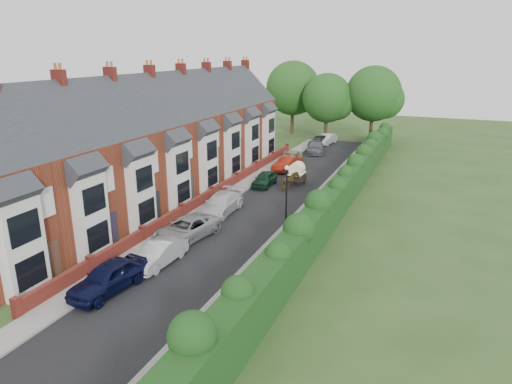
{
  "coord_description": "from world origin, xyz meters",
  "views": [
    {
      "loc": [
        12.52,
        -23.23,
        12.33
      ],
      "look_at": [
        0.13,
        6.64,
        2.2
      ],
      "focal_mm": 32.0,
      "sensor_mm": 36.0,
      "label": 1
    }
  ],
  "objects_px": {
    "car_silver_b": "(186,229)",
    "car_green": "(265,179)",
    "lamppost": "(286,193)",
    "horse": "(290,182)",
    "car_black": "(319,140)",
    "car_silver_a": "(159,254)",
    "car_beige": "(292,158)",
    "car_red": "(287,164)",
    "horse_cart": "(297,172)",
    "car_navy": "(109,277)",
    "car_grey": "(315,147)",
    "car_white": "(221,204)"
  },
  "relations": [
    {
      "from": "car_silver_a",
      "to": "car_beige",
      "type": "relative_size",
      "value": 0.88
    },
    {
      "from": "car_black",
      "to": "horse_cart",
      "type": "xyz_separation_m",
      "value": [
        2.85,
        -18.96,
        0.57
      ]
    },
    {
      "from": "car_silver_a",
      "to": "car_red",
      "type": "bearing_deg",
      "value": 93.04
    },
    {
      "from": "car_green",
      "to": "car_black",
      "type": "distance_m",
      "value": 20.52
    },
    {
      "from": "car_silver_b",
      "to": "car_green",
      "type": "relative_size",
      "value": 1.34
    },
    {
      "from": "car_red",
      "to": "car_beige",
      "type": "distance_m",
      "value": 3.19
    },
    {
      "from": "car_navy",
      "to": "horse_cart",
      "type": "relative_size",
      "value": 1.55
    },
    {
      "from": "car_navy",
      "to": "car_silver_b",
      "type": "bearing_deg",
      "value": 94.92
    },
    {
      "from": "car_grey",
      "to": "horse",
      "type": "bearing_deg",
      "value": -96.59
    },
    {
      "from": "car_navy",
      "to": "horse_cart",
      "type": "distance_m",
      "value": 23.23
    },
    {
      "from": "horse_cart",
      "to": "car_silver_b",
      "type": "bearing_deg",
      "value": -100.78
    },
    {
      "from": "car_silver_a",
      "to": "car_beige",
      "type": "xyz_separation_m",
      "value": [
        -0.66,
        27.26,
        -0.03
      ]
    },
    {
      "from": "car_red",
      "to": "car_white",
      "type": "bearing_deg",
      "value": -82.2
    },
    {
      "from": "car_navy",
      "to": "horse",
      "type": "bearing_deg",
      "value": 87.77
    },
    {
      "from": "lamppost",
      "to": "horse",
      "type": "height_order",
      "value": "lamppost"
    },
    {
      "from": "lamppost",
      "to": "horse_cart",
      "type": "bearing_deg",
      "value": 104.42
    },
    {
      "from": "lamppost",
      "to": "car_red",
      "type": "height_order",
      "value": "lamppost"
    },
    {
      "from": "car_red",
      "to": "horse_cart",
      "type": "height_order",
      "value": "horse_cart"
    },
    {
      "from": "car_silver_b",
      "to": "car_white",
      "type": "xyz_separation_m",
      "value": [
        -0.17,
        5.57,
        0.03
      ]
    },
    {
      "from": "car_navy",
      "to": "car_grey",
      "type": "xyz_separation_m",
      "value": [
        0.97,
        37.3,
        -0.08
      ]
    },
    {
      "from": "car_silver_b",
      "to": "car_beige",
      "type": "bearing_deg",
      "value": 100.39
    },
    {
      "from": "horse",
      "to": "car_silver_a",
      "type": "bearing_deg",
      "value": 101.68
    },
    {
      "from": "car_silver_b",
      "to": "car_grey",
      "type": "distance_m",
      "value": 29.68
    },
    {
      "from": "car_black",
      "to": "horse_cart",
      "type": "relative_size",
      "value": 1.33
    },
    {
      "from": "car_grey",
      "to": "horse_cart",
      "type": "height_order",
      "value": "horse_cart"
    },
    {
      "from": "car_silver_b",
      "to": "horse_cart",
      "type": "relative_size",
      "value": 1.74
    },
    {
      "from": "car_green",
      "to": "car_silver_b",
      "type": "bearing_deg",
      "value": -93.02
    },
    {
      "from": "car_red",
      "to": "horse",
      "type": "xyz_separation_m",
      "value": [
        2.58,
        -6.92,
        0.12
      ]
    },
    {
      "from": "horse",
      "to": "horse_cart",
      "type": "bearing_deg",
      "value": -70.21
    },
    {
      "from": "car_navy",
      "to": "car_silver_a",
      "type": "height_order",
      "value": "car_navy"
    },
    {
      "from": "lamppost",
      "to": "horse",
      "type": "xyz_separation_m",
      "value": [
        -3.3,
        10.68,
        -2.46
      ]
    },
    {
      "from": "car_green",
      "to": "horse",
      "type": "bearing_deg",
      "value": -14.27
    },
    {
      "from": "car_silver_a",
      "to": "car_green",
      "type": "xyz_separation_m",
      "value": [
        -0.23,
        17.77,
        -0.02
      ]
    },
    {
      "from": "car_silver_b",
      "to": "car_navy",
      "type": "bearing_deg",
      "value": -81.34
    },
    {
      "from": "car_silver_a",
      "to": "horse",
      "type": "relative_size",
      "value": 2.13
    },
    {
      "from": "car_silver_a",
      "to": "horse",
      "type": "bearing_deg",
      "value": 84.61
    },
    {
      "from": "car_green",
      "to": "car_black",
      "type": "relative_size",
      "value": 0.97
    },
    {
      "from": "car_navy",
      "to": "car_red",
      "type": "relative_size",
      "value": 1.08
    },
    {
      "from": "car_navy",
      "to": "car_silver_b",
      "type": "relative_size",
      "value": 0.89
    },
    {
      "from": "car_navy",
      "to": "car_black",
      "type": "relative_size",
      "value": 1.16
    },
    {
      "from": "car_green",
      "to": "car_silver_a",
      "type": "bearing_deg",
      "value": -91.23
    },
    {
      "from": "car_silver_a",
      "to": "car_black",
      "type": "distance_m",
      "value": 38.29
    },
    {
      "from": "car_navy",
      "to": "car_silver_a",
      "type": "xyz_separation_m",
      "value": [
        0.66,
        3.69,
        -0.11
      ]
    },
    {
      "from": "car_grey",
      "to": "car_navy",
      "type": "bearing_deg",
      "value": -105.48
    },
    {
      "from": "car_silver_b",
      "to": "car_beige",
      "type": "distance_m",
      "value": 23.33
    },
    {
      "from": "car_black",
      "to": "horse",
      "type": "distance_m",
      "value": 21.29
    },
    {
      "from": "car_silver_a",
      "to": "car_black",
      "type": "relative_size",
      "value": 1.04
    },
    {
      "from": "car_beige",
      "to": "car_navy",
      "type": "bearing_deg",
      "value": -104.87
    },
    {
      "from": "car_silver_b",
      "to": "horse_cart",
      "type": "bearing_deg",
      "value": 89.19
    },
    {
      "from": "car_beige",
      "to": "car_grey",
      "type": "relative_size",
      "value": 0.97
    }
  ]
}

